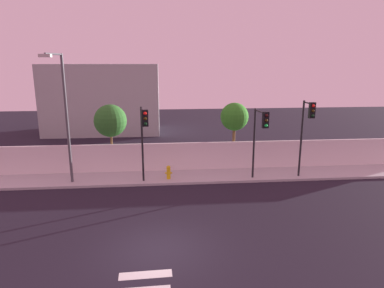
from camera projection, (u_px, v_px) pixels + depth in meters
name	position (u px, v px, depth m)	size (l,w,h in m)	color
ground_plane	(159.00, 250.00, 13.07)	(80.00, 80.00, 0.00)	black
sidewalk	(159.00, 178.00, 20.99)	(36.00, 2.40, 0.15)	#ADADAD
perimeter_wall	(159.00, 157.00, 22.01)	(36.00, 0.18, 1.80)	silver
traffic_light_left	(144.00, 129.00, 18.80)	(0.50, 1.57, 4.42)	black
traffic_light_center	(260.00, 130.00, 19.32)	(0.42, 1.73, 4.25)	black
traffic_light_right	(307.00, 123.00, 19.79)	(0.35, 1.27, 4.68)	black
street_lamp_curbside	(64.00, 110.00, 18.81)	(0.66, 2.11, 7.34)	#4C4C51
fire_hydrant	(169.00, 172.00, 20.49)	(0.44, 0.26, 0.83)	gold
roadside_tree_leftmost	(110.00, 121.00, 22.13)	(2.13, 2.13, 4.38)	brown
roadside_tree_midleft	(234.00, 117.00, 22.84)	(1.88, 1.88, 4.40)	brown
low_building_distant	(103.00, 99.00, 34.50)	(11.18, 6.00, 6.85)	#9C9C9C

